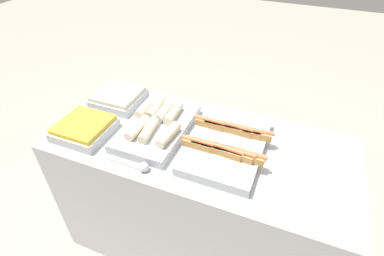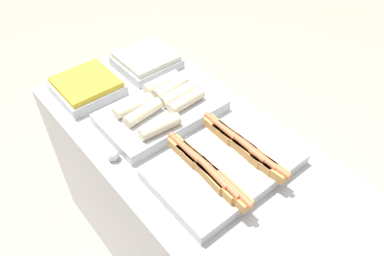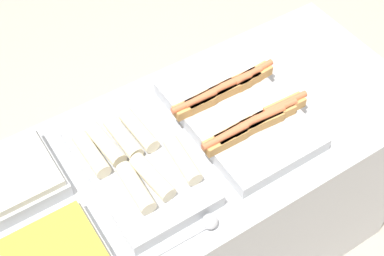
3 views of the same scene
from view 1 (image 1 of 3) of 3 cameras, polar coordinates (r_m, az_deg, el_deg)
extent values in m
plane|color=#ADA393|center=(2.21, 1.15, -20.22)|extent=(12.00, 12.00, 0.00)
cube|color=#B7BABF|center=(1.85, 1.32, -13.08)|extent=(1.56, 0.70, 0.88)
cube|color=#B7BABF|center=(1.49, 6.67, -3.34)|extent=(0.35, 0.53, 0.05)
cube|color=tan|center=(1.52, 8.58, -0.35)|extent=(0.15, 0.05, 0.04)
cylinder|color=#D66B42|center=(1.51, 8.65, 0.25)|extent=(0.17, 0.03, 0.02)
cube|color=tan|center=(1.38, 10.74, -5.36)|extent=(0.15, 0.05, 0.04)
cylinder|color=#D66B42|center=(1.37, 10.84, -4.74)|extent=(0.17, 0.03, 0.02)
cube|color=tan|center=(1.41, 2.85, -3.42)|extent=(0.15, 0.05, 0.04)
cylinder|color=#D66B42|center=(1.40, 2.87, -2.80)|extent=(0.17, 0.03, 0.02)
cube|color=tan|center=(1.52, 10.36, -0.69)|extent=(0.15, 0.05, 0.04)
cylinder|color=#D66B42|center=(1.50, 10.44, -0.09)|extent=(0.17, 0.03, 0.02)
cube|color=tan|center=(1.51, 12.26, -1.18)|extent=(0.15, 0.06, 0.04)
cylinder|color=#D66B42|center=(1.50, 12.36, -0.58)|extent=(0.17, 0.04, 0.02)
cube|color=tan|center=(1.38, 8.74, -5.03)|extent=(0.15, 0.05, 0.04)
cylinder|color=#D66B42|center=(1.37, 8.82, -4.41)|extent=(0.17, 0.03, 0.02)
cube|color=tan|center=(1.39, 6.66, -4.54)|extent=(0.15, 0.06, 0.04)
cylinder|color=#D66B42|center=(1.37, 6.72, -3.92)|extent=(0.17, 0.04, 0.02)
cube|color=tan|center=(1.54, 5.09, 0.54)|extent=(0.15, 0.05, 0.04)
cylinder|color=#D66B42|center=(1.53, 5.13, 1.14)|extent=(0.17, 0.03, 0.02)
cube|color=tan|center=(1.40, 4.92, -4.00)|extent=(0.15, 0.05, 0.04)
cylinder|color=#D66B42|center=(1.38, 4.96, -3.38)|extent=(0.17, 0.03, 0.02)
cube|color=tan|center=(1.42, 1.07, -3.05)|extent=(0.15, 0.05, 0.04)
cylinder|color=#D66B42|center=(1.41, 1.08, -2.43)|extent=(0.17, 0.02, 0.02)
cube|color=tan|center=(1.55, 3.38, 0.90)|extent=(0.15, 0.05, 0.04)
cylinder|color=#D66B42|center=(1.54, 3.41, 1.50)|extent=(0.17, 0.03, 0.02)
cube|color=tan|center=(1.53, 6.79, 0.12)|extent=(0.15, 0.05, 0.04)
cylinder|color=#D66B42|center=(1.52, 6.84, 0.72)|extent=(0.17, 0.03, 0.02)
cube|color=#B7BABF|center=(1.60, -6.62, 0.11)|extent=(0.31, 0.50, 0.05)
cylinder|color=beige|center=(1.63, -5.34, 3.29)|extent=(0.06, 0.17, 0.05)
cylinder|color=beige|center=(1.66, -7.03, 3.82)|extent=(0.06, 0.17, 0.05)
cylinder|color=beige|center=(1.53, -10.33, 0.05)|extent=(0.06, 0.17, 0.05)
cylinder|color=beige|center=(1.68, -8.83, 4.01)|extent=(0.05, 0.17, 0.05)
cylinder|color=beige|center=(1.51, -8.28, -0.35)|extent=(0.07, 0.17, 0.05)
cylinder|color=beige|center=(1.47, -4.52, -1.25)|extent=(0.06, 0.17, 0.05)
cylinder|color=beige|center=(1.61, -3.57, 2.85)|extent=(0.06, 0.17, 0.05)
cube|color=#B7BABF|center=(1.67, -19.72, -0.33)|extent=(0.27, 0.27, 0.05)
cube|color=gold|center=(1.65, -19.99, 0.68)|extent=(0.24, 0.24, 0.02)
cube|color=#B7BABF|center=(1.87, -13.73, 5.38)|extent=(0.27, 0.27, 0.05)
cube|color=silver|center=(1.85, -13.90, 6.35)|extent=(0.24, 0.24, 0.02)
cylinder|color=silver|center=(1.45, -12.56, -6.70)|extent=(0.20, 0.01, 0.01)
sphere|color=silver|center=(1.39, -9.15, -7.35)|extent=(0.05, 0.05, 0.05)
camera|label=2|loc=(0.56, 69.63, 22.71)|focal=35.00mm
camera|label=3|loc=(1.11, -76.73, 35.52)|focal=50.00mm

